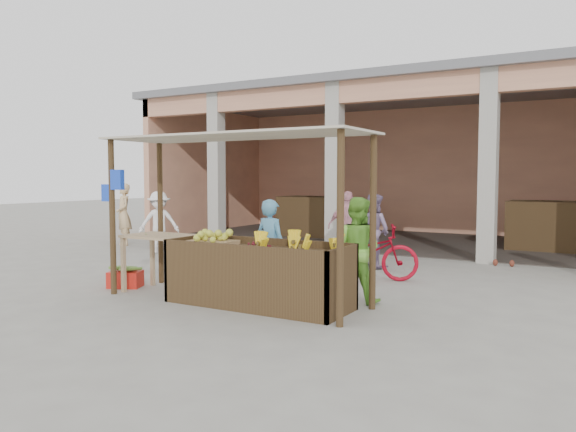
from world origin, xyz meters
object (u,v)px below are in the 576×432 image
Objects in this scene: side_table at (162,244)px; vendor_blue at (271,243)px; red_crate at (125,279)px; motorcycle at (364,251)px; fruit_stall at (258,277)px; vendor_green at (357,247)px.

vendor_blue is at bearing 27.28° from side_table.
vendor_blue reaches higher than red_crate.
motorcycle reaches higher than red_crate.
fruit_stall is at bearing -24.98° from red_crate.
fruit_stall is 2.61m from red_crate.
motorcycle is (-0.53, 1.60, -0.29)m from vendor_green.
vendor_blue is (-0.30, 0.82, 0.37)m from fruit_stall.
motorcycle is at bearing -71.13° from vendor_green.
side_table is 3.03m from vendor_green.
vendor_blue reaches higher than side_table.
vendor_green reaches higher than red_crate.
motorcycle is at bearing 46.29° from side_table.
red_crate is 0.32× the size of vendor_green.
motorcycle reaches higher than fruit_stall.
motorcycle is (2.36, 2.47, -0.25)m from side_table.
red_crate is at bearing 179.58° from fruit_stall.
motorcycle is at bearing 77.63° from fruit_stall.
motorcycle reaches higher than side_table.
red_crate is (-2.59, 0.02, -0.27)m from fruit_stall.
motorcycle is (0.55, 2.51, 0.11)m from fruit_stall.
red_crate is at bearing 13.99° from vendor_green.
side_table is 0.57× the size of motorcycle.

